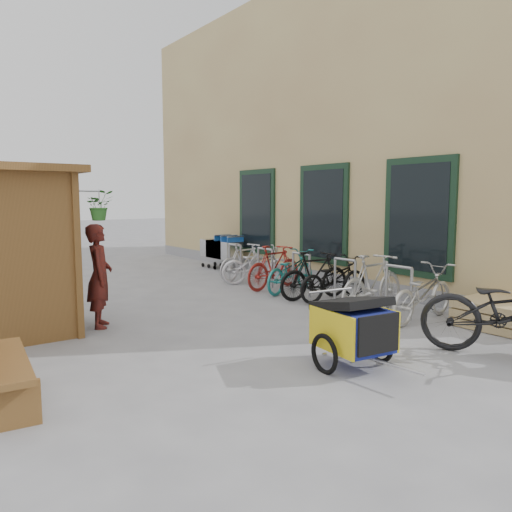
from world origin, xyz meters
TOP-DOWN VIEW (x-y plane):
  - ground at (0.00, 0.00)m, footprint 80.00×80.00m
  - building at (6.49, 4.50)m, footprint 6.07×13.00m
  - bike_rack at (2.30, 2.40)m, footprint 0.05×5.35m
  - pallet_stack at (3.00, -1.40)m, footprint 1.00×1.20m
  - shopping_carts at (3.00, 6.53)m, footprint 0.54×1.48m
  - child_trailer at (-0.13, -1.24)m, footprint 0.93×1.51m
  - person_kiosk at (-1.86, 2.29)m, footprint 0.57×0.67m
  - bike_0 at (2.42, -0.38)m, footprint 1.77×0.78m
  - bike_1 at (2.24, 0.49)m, footprint 1.72×0.63m
  - bike_2 at (2.40, 1.58)m, footprint 1.65×0.64m
  - bike_3 at (2.21, 1.91)m, footprint 1.61×0.65m
  - bike_4 at (2.32, 2.76)m, footprint 1.77×1.05m
  - bike_5 at (2.27, 3.24)m, footprint 1.64×0.68m
  - bike_6 at (2.39, 4.02)m, footprint 1.77×1.08m
  - bike_7 at (2.42, 4.59)m, footprint 1.54×0.60m

SIDE VIEW (x-z plane):
  - ground at x=0.00m, z-range 0.00..0.00m
  - pallet_stack at x=3.00m, z-range 0.01..0.41m
  - bike_2 at x=2.40m, z-range 0.00..0.86m
  - bike_6 at x=2.39m, z-range 0.00..0.88m
  - bike_4 at x=2.32m, z-range 0.00..0.88m
  - bike_7 at x=2.42m, z-range 0.00..0.90m
  - bike_0 at x=2.42m, z-range 0.00..0.90m
  - bike_3 at x=2.21m, z-range 0.00..0.94m
  - bike_5 at x=2.27m, z-range 0.00..0.96m
  - child_trailer at x=-0.13m, z-range 0.05..0.92m
  - bike_1 at x=2.24m, z-range 0.00..1.01m
  - bike_rack at x=2.30m, z-range 0.08..0.95m
  - shopping_carts at x=3.00m, z-range 0.08..1.04m
  - person_kiosk at x=-1.86m, z-range 0.00..1.57m
  - building at x=6.49m, z-range -0.01..6.99m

